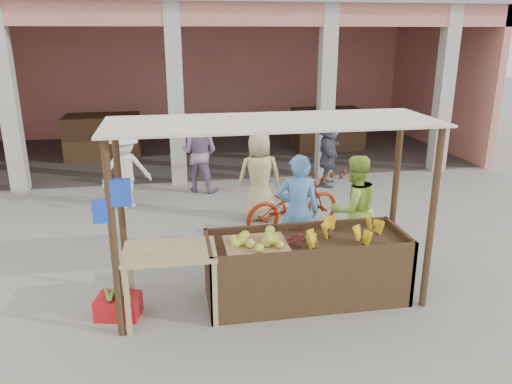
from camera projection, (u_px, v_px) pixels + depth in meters
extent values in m
plane|color=gray|center=(269.00, 301.00, 6.60)|extent=(60.00, 60.00, 0.00)
cube|color=tan|center=(202.00, 75.00, 16.67)|extent=(14.00, 0.20, 4.00)
cube|color=tan|center=(437.00, 80.00, 15.09)|extent=(0.20, 6.00, 4.00)
cube|color=tan|center=(218.00, 14.00, 10.74)|extent=(14.00, 0.30, 0.50)
cube|color=gray|center=(207.00, 4.00, 13.30)|extent=(14.40, 6.40, 0.20)
cube|color=#B4AFA5|center=(8.00, 101.00, 10.54)|extent=(0.35, 0.35, 4.00)
cube|color=#B4AFA5|center=(176.00, 97.00, 11.11)|extent=(0.35, 0.35, 4.00)
cube|color=#B4AFA5|center=(326.00, 94.00, 11.69)|extent=(0.35, 0.35, 4.00)
cube|color=#B4AFA5|center=(444.00, 91.00, 12.19)|extent=(0.35, 0.35, 4.00)
cube|color=#45311B|center=(103.00, 137.00, 13.88)|extent=(2.00, 1.20, 1.20)
cube|color=#45311B|center=(327.00, 129.00, 14.96)|extent=(2.00, 1.20, 1.20)
cube|color=#45311B|center=(306.00, 271.00, 6.56)|extent=(2.60, 0.95, 0.80)
cylinder|color=#45311B|center=(114.00, 243.00, 5.51)|extent=(0.09, 0.09, 2.35)
cylinder|color=#45311B|center=(432.00, 221.00, 6.14)|extent=(0.09, 0.09, 2.35)
cylinder|color=#45311B|center=(121.00, 211.00, 6.49)|extent=(0.09, 0.09, 2.35)
cylinder|color=#45311B|center=(395.00, 195.00, 7.12)|extent=(0.09, 0.09, 2.35)
cube|color=beige|center=(273.00, 122.00, 5.95)|extent=(4.00, 1.35, 0.03)
cube|color=blue|center=(120.00, 193.00, 5.35)|extent=(0.22, 0.08, 0.30)
cube|color=blue|center=(101.00, 211.00, 5.38)|extent=(0.18, 0.07, 0.26)
cube|color=#A17853|center=(256.00, 246.00, 6.26)|extent=(0.79, 0.68, 0.06)
ellipsoid|color=#D7CE3F|center=(256.00, 238.00, 6.23)|extent=(0.67, 0.59, 0.15)
ellipsoid|color=maroon|center=(299.00, 239.00, 6.40)|extent=(0.39, 0.32, 0.12)
cube|color=tan|center=(169.00, 252.00, 5.98)|extent=(1.13, 0.77, 0.04)
cube|color=tan|center=(127.00, 302.00, 5.74)|extent=(0.06, 0.06, 0.86)
cube|color=tan|center=(215.00, 294.00, 5.91)|extent=(0.06, 0.06, 0.86)
cube|color=tan|center=(131.00, 276.00, 6.34)|extent=(0.06, 0.06, 0.86)
cube|color=tan|center=(210.00, 270.00, 6.51)|extent=(0.06, 0.06, 0.86)
cube|color=red|center=(118.00, 306.00, 6.21)|extent=(0.59, 0.48, 0.27)
ellipsoid|color=maroon|center=(342.00, 167.00, 11.97)|extent=(0.42, 0.42, 0.58)
ellipsoid|color=maroon|center=(354.00, 166.00, 12.07)|extent=(0.42, 0.42, 0.58)
ellipsoid|color=maroon|center=(345.00, 164.00, 12.27)|extent=(0.42, 0.42, 0.58)
ellipsoid|color=maroon|center=(332.00, 166.00, 12.08)|extent=(0.42, 0.42, 0.58)
imported|color=#599CE3|center=(298.00, 208.00, 7.31)|extent=(0.80, 0.66, 1.86)
imported|color=#AEDB4D|center=(354.00, 207.00, 7.51)|extent=(0.92, 0.64, 1.77)
imported|color=maroon|center=(293.00, 203.00, 8.80)|extent=(1.24, 2.06, 1.02)
imported|color=silver|center=(126.00, 167.00, 9.86)|extent=(1.21, 0.92, 1.68)
imported|color=tan|center=(259.00, 172.00, 9.18)|extent=(0.91, 0.60, 1.86)
imported|color=#4E505B|center=(328.00, 150.00, 11.34)|extent=(1.12, 1.64, 1.65)
imported|color=gray|center=(199.00, 149.00, 10.88)|extent=(1.07, 0.90, 1.90)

